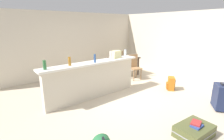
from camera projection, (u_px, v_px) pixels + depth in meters
ground_plane at (125, 98)px, 4.92m from camera, size 13.00×13.00×0.05m
wall_back at (74, 44)px, 6.87m from camera, size 6.60×0.10×2.50m
wall_right at (177, 45)px, 6.67m from camera, size 0.10×6.00×2.50m
partition_half_wall at (93, 81)px, 4.77m from camera, size 2.80×0.20×0.99m
bar_countertop at (93, 63)px, 4.64m from camera, size 2.96×0.40×0.05m
bottle_green at (45, 65)px, 3.83m from camera, size 0.07×0.07×0.22m
bottle_amber at (70, 61)px, 4.21m from camera, size 0.07×0.07×0.22m
bottle_blue at (95, 58)px, 4.55m from camera, size 0.06×0.06×0.23m
bottle_white at (111, 55)px, 4.98m from camera, size 0.07×0.07×0.23m
bottle_clear at (125, 53)px, 5.39m from camera, size 0.07×0.07×0.23m
grocery_bag at (116, 54)px, 5.18m from camera, size 0.26×0.18×0.22m
dining_table at (124, 60)px, 6.86m from camera, size 1.10×0.80×0.74m
dining_chair_near_partition at (134, 66)px, 6.44m from camera, size 0.48×0.48×0.93m
dining_chair_far_side at (117, 61)px, 7.34m from camera, size 0.45×0.45×0.93m
suitcase_flat_olive at (194, 131)px, 3.17m from camera, size 0.85×0.55×0.22m
backpack_orange at (171, 84)px, 5.41m from camera, size 0.34×0.34×0.42m
suitcase_upright_navy at (220, 96)px, 4.14m from camera, size 0.50×0.45×0.67m
book_stack at (196, 124)px, 3.12m from camera, size 0.27×0.22×0.06m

